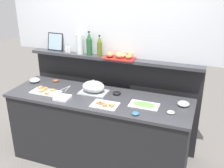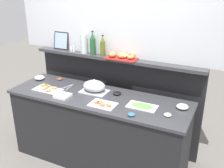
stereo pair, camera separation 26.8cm
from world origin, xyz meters
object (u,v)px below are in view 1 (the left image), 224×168
at_px(sandwich_platter_rear, 105,105).
at_px(olive_oil_bottle, 100,47).
at_px(sandwich_platter_front, 46,91).
at_px(wine_bottle_green, 89,45).
at_px(glass_bowl_large, 35,80).
at_px(glass_bowl_medium, 183,104).
at_px(pepper_shaker, 69,50).
at_px(condiment_bowl_red, 135,113).
at_px(serving_tongs, 67,88).
at_px(salt_shaker, 66,49).
at_px(condiment_bowl_dark, 56,81).
at_px(condiment_bowl_cream, 171,112).
at_px(napkin_stack, 63,98).
at_px(water_carafe, 80,44).
at_px(serving_cloche, 93,87).
at_px(framed_picture, 55,42).
at_px(cold_cuts_platter, 144,105).
at_px(bread_basket, 121,56).
at_px(condiment_bowl_teal, 117,93).

distance_m(sandwich_platter_rear, olive_oil_bottle, 0.87).
relative_size(sandwich_platter_front, wine_bottle_green, 1.18).
relative_size(glass_bowl_large, glass_bowl_medium, 1.08).
relative_size(sandwich_platter_rear, pepper_shaker, 3.45).
height_order(condiment_bowl_red, serving_tongs, condiment_bowl_red).
height_order(sandwich_platter_rear, salt_shaker, salt_shaker).
xyz_separation_m(condiment_bowl_dark, pepper_shaker, (0.12, 0.21, 0.40)).
height_order(condiment_bowl_cream, napkin_stack, same).
distance_m(sandwich_platter_front, salt_shaker, 0.69).
bearing_deg(napkin_stack, water_carafe, 96.94).
height_order(serving_cloche, wine_bottle_green, wine_bottle_green).
height_order(serving_tongs, olive_oil_bottle, olive_oil_bottle).
bearing_deg(napkin_stack, condiment_bowl_dark, 129.51).
xyz_separation_m(glass_bowl_medium, serving_tongs, (-1.47, -0.04, -0.02)).
bearing_deg(glass_bowl_large, water_carafe, 30.52).
bearing_deg(condiment_bowl_red, wine_bottle_green, 140.14).
height_order(condiment_bowl_cream, framed_picture, framed_picture).
relative_size(condiment_bowl_red, serving_tongs, 0.44).
distance_m(cold_cuts_platter, glass_bowl_medium, 0.44).
bearing_deg(sandwich_platter_front, framed_picture, 107.06).
bearing_deg(serving_tongs, salt_shaker, 116.46).
relative_size(glass_bowl_medium, napkin_stack, 0.78).
bearing_deg(condiment_bowl_red, condiment_bowl_dark, 158.13).
bearing_deg(condiment_bowl_dark, water_carafe, 35.09).
distance_m(sandwich_platter_front, bread_basket, 1.05).
xyz_separation_m(sandwich_platter_front, serving_cloche, (0.57, 0.20, 0.06)).
height_order(serving_tongs, salt_shaker, salt_shaker).
distance_m(olive_oil_bottle, water_carafe, 0.29).
distance_m(serving_cloche, glass_bowl_large, 0.90).
height_order(sandwich_platter_front, wine_bottle_green, wine_bottle_green).
distance_m(napkin_stack, bread_basket, 0.91).
relative_size(condiment_bowl_cream, serving_tongs, 0.43).
distance_m(cold_cuts_platter, condiment_bowl_dark, 1.35).
bearing_deg(sandwich_platter_front, serving_tongs, 45.00).
bearing_deg(olive_oil_bottle, serving_cloche, -80.10).
xyz_separation_m(sandwich_platter_front, olive_oil_bottle, (0.50, 0.56, 0.48)).
relative_size(condiment_bowl_cream, pepper_shaker, 0.93).
xyz_separation_m(serving_cloche, condiment_bowl_dark, (-0.64, 0.15, -0.06)).
xyz_separation_m(glass_bowl_large, condiment_bowl_cream, (1.89, -0.24, -0.01)).
xyz_separation_m(glass_bowl_medium, condiment_bowl_cream, (-0.10, -0.23, -0.01)).
relative_size(cold_cuts_platter, salt_shaker, 3.83).
xyz_separation_m(sandwich_platter_rear, wine_bottle_green, (-0.47, 0.63, 0.50)).
xyz_separation_m(condiment_bowl_dark, wine_bottle_green, (0.43, 0.20, 0.50)).
bearing_deg(condiment_bowl_dark, glass_bowl_medium, -4.28).
bearing_deg(condiment_bowl_teal, glass_bowl_medium, -1.88).
distance_m(glass_bowl_large, olive_oil_bottle, 1.01).
bearing_deg(serving_tongs, framed_picture, 132.38).
bearing_deg(condiment_bowl_teal, pepper_shaker, 159.07).
height_order(glass_bowl_medium, bread_basket, bread_basket).
xyz_separation_m(condiment_bowl_cream, serving_tongs, (-1.37, 0.19, -0.01)).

